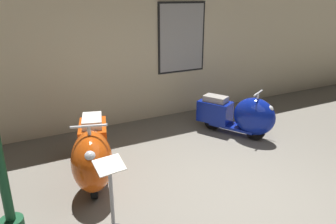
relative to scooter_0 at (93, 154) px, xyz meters
The scene contains 5 objects.
ground_plane 2.24m from the scooter_0, 37.21° to the right, with size 60.00×60.00×0.00m, color slate.
showroom_back_wall 3.09m from the scooter_0, 51.84° to the left, with size 18.00×0.24×3.46m.
scooter_0 is the anchor object (origin of this frame).
scooter_1 3.10m from the scooter_0, ahead, with size 1.15×1.60×0.96m.
info_stanchion 1.18m from the scooter_0, 94.74° to the right, with size 0.34×0.28×0.98m.
Camera 1 is at (-2.73, -2.98, 2.70)m, focal length 34.89 mm.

